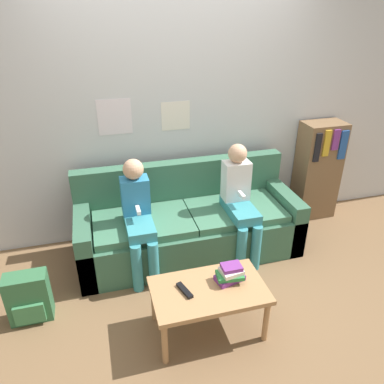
% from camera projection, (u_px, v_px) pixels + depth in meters
% --- Properties ---
extents(ground_plane, '(10.00, 10.00, 0.00)m').
position_uv_depth(ground_plane, '(203.00, 281.00, 3.30)').
color(ground_plane, brown).
extents(wall_back, '(8.00, 0.06, 2.60)m').
position_uv_depth(wall_back, '(175.00, 107.00, 3.54)').
color(wall_back, silver).
rests_on(wall_back, ground_plane).
extents(couch, '(2.07, 0.78, 0.82)m').
position_uv_depth(couch, '(188.00, 225.00, 3.60)').
color(couch, '#38664C').
rests_on(couch, ground_plane).
extents(coffee_table, '(0.81, 0.49, 0.39)m').
position_uv_depth(coffee_table, '(209.00, 294.00, 2.67)').
color(coffee_table, '#AD7F51').
rests_on(coffee_table, ground_plane).
extents(person_left, '(0.24, 0.54, 1.04)m').
position_uv_depth(person_left, '(138.00, 214.00, 3.18)').
color(person_left, teal).
rests_on(person_left, ground_plane).
extents(person_right, '(0.24, 0.54, 1.08)m').
position_uv_depth(person_right, '(240.00, 198.00, 3.40)').
color(person_right, teal).
rests_on(person_right, ground_plane).
extents(tv_remote, '(0.09, 0.17, 0.02)m').
position_uv_depth(tv_remote, '(185.00, 290.00, 2.62)').
color(tv_remote, black).
rests_on(tv_remote, coffee_table).
extents(book_stack, '(0.23, 0.17, 0.13)m').
position_uv_depth(book_stack, '(230.00, 274.00, 2.70)').
color(book_stack, '#7A3389').
rests_on(book_stack, coffee_table).
extents(bookshelf, '(0.44, 0.30, 1.08)m').
position_uv_depth(bookshelf, '(317.00, 170.00, 4.08)').
color(bookshelf, brown).
rests_on(bookshelf, ground_plane).
extents(backpack, '(0.31, 0.19, 0.41)m').
position_uv_depth(backpack, '(29.00, 298.00, 2.83)').
color(backpack, '#336B42').
rests_on(backpack, ground_plane).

